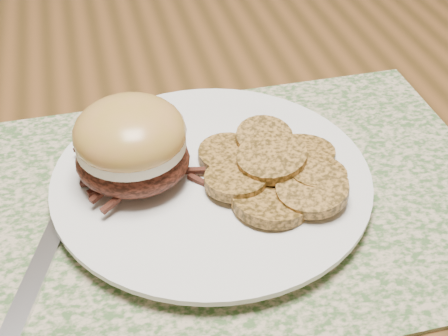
# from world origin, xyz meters

# --- Properties ---
(dining_table) EXTENTS (1.50, 0.90, 0.75)m
(dining_table) POSITION_xyz_m (0.00, 0.00, 0.67)
(dining_table) COLOR brown
(dining_table) RESTS_ON ground
(placemat) EXTENTS (0.45, 0.33, 0.00)m
(placemat) POSITION_xyz_m (0.05, -0.26, 0.75)
(placemat) COLOR #406031
(placemat) RESTS_ON dining_table
(dinner_plate) EXTENTS (0.26, 0.26, 0.02)m
(dinner_plate) POSITION_xyz_m (0.03, -0.24, 0.76)
(dinner_plate) COLOR silver
(dinner_plate) RESTS_ON placemat
(pork_sandwich) EXTENTS (0.12, 0.12, 0.07)m
(pork_sandwich) POSITION_xyz_m (-0.03, -0.23, 0.81)
(pork_sandwich) COLOR black
(pork_sandwich) RESTS_ON dinner_plate
(roasted_potatoes) EXTENTS (0.14, 0.16, 0.03)m
(roasted_potatoes) POSITION_xyz_m (0.08, -0.26, 0.78)
(roasted_potatoes) COLOR olive
(roasted_potatoes) RESTS_ON dinner_plate
(fork) EXTENTS (0.08, 0.19, 0.00)m
(fork) POSITION_xyz_m (-0.11, -0.27, 0.76)
(fork) COLOR silver
(fork) RESTS_ON placemat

